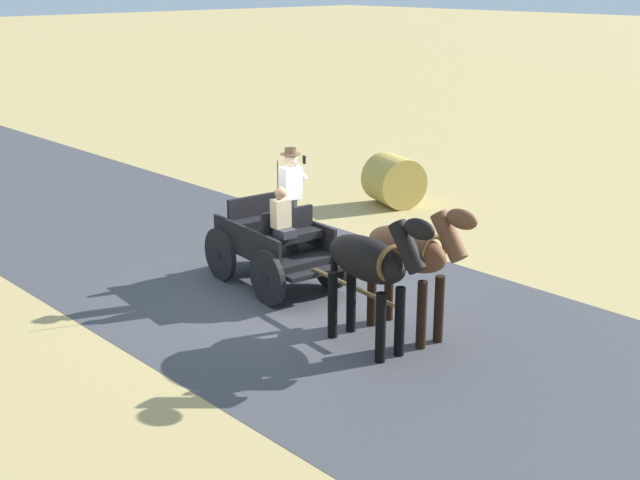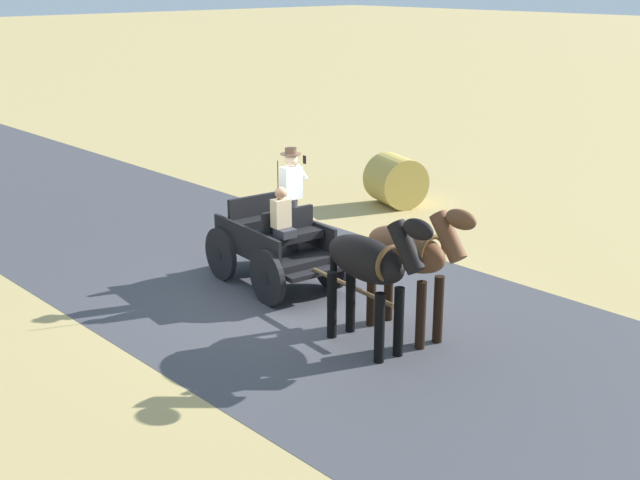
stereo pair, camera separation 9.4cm
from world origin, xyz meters
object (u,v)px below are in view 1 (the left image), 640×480
Objects in this scene: horse_drawn_carriage at (277,241)px; horse_near_side at (411,254)px; hay_bale at (394,181)px; horse_off_side at (371,264)px.

horse_near_side is (-0.07, 3.05, 0.51)m from horse_drawn_carriage.
hay_bale is at bearing -135.74° from horse_near_side.
horse_off_side is (0.78, -0.08, 0.00)m from horse_near_side.
horse_off_side is 1.84× the size of hay_bale.
horse_drawn_carriage reaches higher than horse_off_side.
horse_off_side reaches higher than hay_bale.
horse_drawn_carriage reaches higher than horse_near_side.
horse_drawn_carriage is 3.76× the size of hay_bale.
horse_near_side and horse_off_side have the same top height.
horse_near_side is 1.00× the size of horse_off_side.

